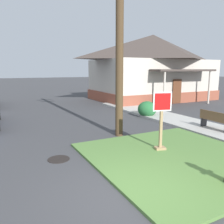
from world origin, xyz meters
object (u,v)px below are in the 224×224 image
street_bench (214,119)px  utility_pole (120,25)px  stop_sign (161,123)px  manhole_cover (59,159)px

street_bench → utility_pole: size_ratio=0.17×
street_bench → stop_sign: bearing=-166.2°
manhole_cover → utility_pole: bearing=26.3°
stop_sign → utility_pole: size_ratio=0.23×
manhole_cover → utility_pole: size_ratio=0.08×
stop_sign → street_bench: bearing=13.8°
stop_sign → street_bench: 4.04m
utility_pole → stop_sign: bearing=-82.4°
manhole_cover → utility_pole: utility_pole is taller
stop_sign → street_bench: size_ratio=1.33×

